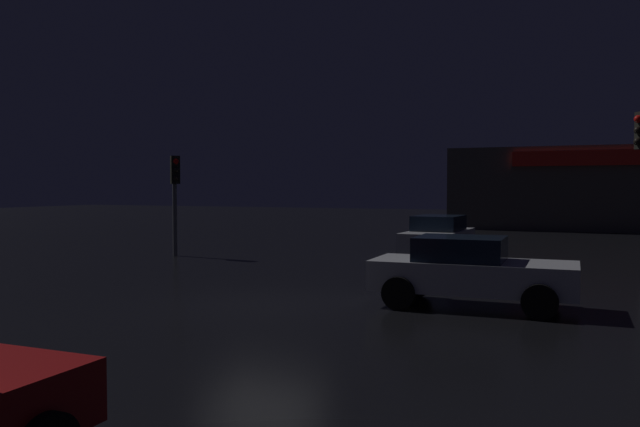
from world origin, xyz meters
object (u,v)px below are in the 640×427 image
(store_building, at_px, (581,189))
(car_crossing, at_px, (470,271))
(traffic_signal_opposite, at_px, (175,186))
(car_near, at_px, (438,236))

(store_building, xyz_separation_m, car_crossing, (-1.64, -29.98, -1.67))
(traffic_signal_opposite, height_order, car_crossing, traffic_signal_opposite)
(traffic_signal_opposite, bearing_deg, car_near, 17.18)
(store_building, relative_size, traffic_signal_opposite, 4.03)
(store_building, bearing_deg, car_crossing, -93.12)
(store_building, bearing_deg, car_near, -101.44)
(traffic_signal_opposite, height_order, car_near, traffic_signal_opposite)
(store_building, relative_size, car_crossing, 3.50)
(traffic_signal_opposite, distance_m, car_crossing, 13.34)
(car_near, xyz_separation_m, car_crossing, (2.65, -8.80, -0.03))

